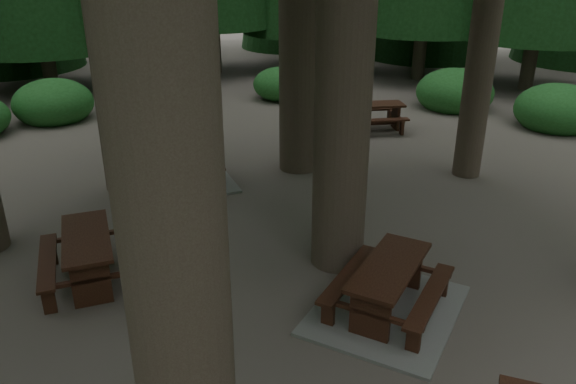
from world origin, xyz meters
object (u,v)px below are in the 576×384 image
picnic_table_c (174,172)px  picnic_table_d (372,112)px  picnic_table_a (387,296)px  picnic_table_b (88,251)px

picnic_table_c → picnic_table_d: 6.27m
picnic_table_a → picnic_table_d: bearing=21.7°
picnic_table_c → picnic_table_a: bearing=-72.6°
picnic_table_b → picnic_table_d: picnic_table_b is taller
picnic_table_c → picnic_table_d: bearing=17.8°
picnic_table_b → picnic_table_c: size_ratio=0.73×
picnic_table_b → picnic_table_d: 9.50m
picnic_table_c → picnic_table_d: (6.16, 1.17, 0.21)m
picnic_table_d → picnic_table_b: bearing=-132.5°
picnic_table_b → picnic_table_d: size_ratio=0.92×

